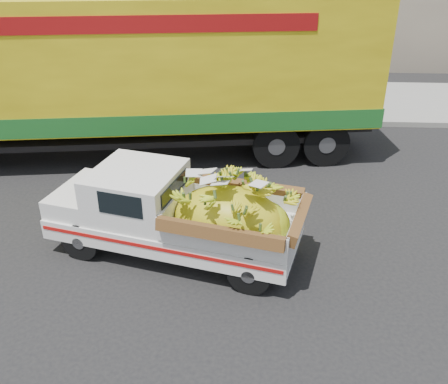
{
  "coord_description": "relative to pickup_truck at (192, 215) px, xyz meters",
  "views": [
    {
      "loc": [
        1.86,
        -8.01,
        5.06
      ],
      "look_at": [
        1.46,
        -0.45,
        1.04
      ],
      "focal_mm": 40.0,
      "sensor_mm": 36.0,
      "label": 1
    }
  ],
  "objects": [
    {
      "name": "ground",
      "position": [
        -0.94,
        0.86,
        -0.8
      ],
      "size": [
        100.0,
        100.0,
        0.0
      ],
      "primitive_type": "plane",
      "color": "black",
      "rests_on": "ground"
    },
    {
      "name": "curb",
      "position": [
        -0.94,
        6.73,
        -0.73
      ],
      "size": [
        60.0,
        0.25,
        0.15
      ],
      "primitive_type": "cube",
      "color": "gray",
      "rests_on": "ground"
    },
    {
      "name": "sidewalk",
      "position": [
        -0.94,
        8.83,
        -0.73
      ],
      "size": [
        60.0,
        4.0,
        0.14
      ],
      "primitive_type": "cube",
      "color": "gray",
      "rests_on": "ground"
    },
    {
      "name": "pickup_truck",
      "position": [
        0.0,
        0.0,
        0.0
      ],
      "size": [
        4.5,
        2.58,
        1.49
      ],
      "rotation": [
        0.0,
        0.0,
        -0.26
      ],
      "color": "black",
      "rests_on": "ground"
    },
    {
      "name": "semi_trailer",
      "position": [
        -2.02,
        4.28,
        1.32
      ],
      "size": [
        12.05,
        4.13,
        3.8
      ],
      "rotation": [
        0.0,
        0.0,
        0.14
      ],
      "color": "black",
      "rests_on": "ground"
    }
  ]
}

